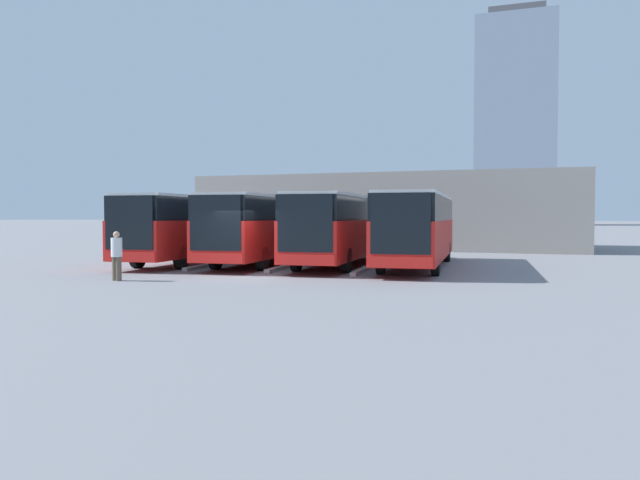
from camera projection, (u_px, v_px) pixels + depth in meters
ground_plane at (244, 276)px, 23.69m from camera, size 600.00×600.00×0.00m
bus_0 at (418, 227)px, 27.78m from camera, size 3.53×12.62×3.23m
curb_divider_0 at (368, 268)px, 26.73m from camera, size 0.83×6.50×0.15m
bus_1 at (342, 226)px, 29.05m from camera, size 3.53×12.62×3.23m
curb_divider_1 at (291, 265)px, 28.00m from camera, size 0.83×6.50×0.15m
bus_2 at (269, 226)px, 30.01m from camera, size 3.53×12.62×3.23m
curb_divider_2 at (217, 264)px, 28.96m from camera, size 0.83×6.50×0.15m
bus_3 at (198, 226)px, 30.77m from camera, size 3.53×12.62×3.23m
pedestrian at (117, 254)px, 22.05m from camera, size 0.48×0.48×1.75m
station_building at (389, 211)px, 45.40m from camera, size 26.90×12.02×5.19m
office_tower at (517, 121)px, 162.52m from camera, size 19.77×19.77×55.16m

